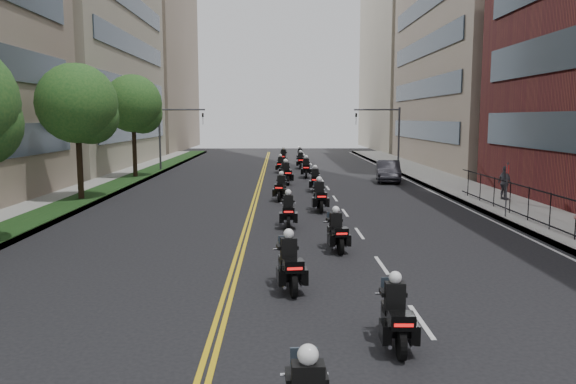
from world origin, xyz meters
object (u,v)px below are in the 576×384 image
(motorcycle_6, at_px, (281,189))
(motorcycle_9, at_px, (306,169))
(motorcycle_1, at_px, (395,317))
(motorcycle_11, at_px, (300,161))
(motorcycle_10, at_px, (280,165))
(motorcycle_7, at_px, (315,181))
(motorcycle_4, at_px, (288,212))
(motorcycle_12, at_px, (283,158))
(motorcycle_13, at_px, (300,156))
(motorcycle_5, at_px, (319,198))
(motorcycle_2, at_px, (289,266))
(motorcycle_8, at_px, (286,174))
(motorcycle_3, at_px, (336,233))
(pedestrian_c, at_px, (505,183))
(parked_sedan, at_px, (388,171))

(motorcycle_6, distance_m, motorcycle_9, 12.43)
(motorcycle_1, relative_size, motorcycle_11, 0.90)
(motorcycle_1, bearing_deg, motorcycle_10, 94.98)
(motorcycle_1, relative_size, motorcycle_7, 0.92)
(motorcycle_1, distance_m, motorcycle_4, 12.97)
(motorcycle_12, xyz_separation_m, motorcycle_13, (1.83, 4.11, -0.06))
(motorcycle_5, bearing_deg, motorcycle_9, 86.99)
(motorcycle_2, xyz_separation_m, motorcycle_10, (-0.15, 33.27, -0.03))
(motorcycle_8, distance_m, motorcycle_11, 12.56)
(motorcycle_1, height_order, motorcycle_2, motorcycle_2)
(motorcycle_11, distance_m, motorcycle_13, 8.32)
(motorcycle_4, height_order, motorcycle_8, motorcycle_8)
(motorcycle_3, relative_size, pedestrian_c, 1.13)
(motorcycle_8, distance_m, motorcycle_12, 16.67)
(motorcycle_4, xyz_separation_m, motorcycle_10, (-0.27, 24.34, -0.01))
(motorcycle_7, relative_size, pedestrian_c, 1.21)
(motorcycle_3, distance_m, parked_sedan, 22.55)
(motorcycle_4, bearing_deg, motorcycle_9, 85.29)
(motorcycle_5, distance_m, motorcycle_8, 11.70)
(motorcycle_1, distance_m, motorcycle_10, 37.23)
(motorcycle_3, relative_size, motorcycle_12, 0.87)
(motorcycle_4, height_order, motorcycle_6, motorcycle_6)
(motorcycle_1, bearing_deg, motorcycle_13, 91.62)
(motorcycle_9, height_order, motorcycle_13, motorcycle_9)
(motorcycle_9, distance_m, motorcycle_12, 12.35)
(pedestrian_c, bearing_deg, motorcycle_5, 92.01)
(motorcycle_3, distance_m, pedestrian_c, 15.48)
(motorcycle_2, bearing_deg, motorcycle_10, 82.55)
(motorcycle_10, bearing_deg, parked_sedan, -37.05)
(motorcycle_8, height_order, motorcycle_10, motorcycle_8)
(motorcycle_5, relative_size, motorcycle_9, 0.99)
(motorcycle_9, height_order, motorcycle_12, motorcycle_12)
(motorcycle_8, bearing_deg, motorcycle_3, -93.61)
(motorcycle_2, height_order, motorcycle_11, motorcycle_11)
(motorcycle_1, xyz_separation_m, parked_sedan, (5.70, 30.15, 0.17))
(motorcycle_7, relative_size, motorcycle_10, 1.06)
(motorcycle_3, bearing_deg, motorcycle_11, 83.53)
(motorcycle_7, bearing_deg, motorcycle_10, 102.36)
(motorcycle_5, relative_size, motorcycle_7, 1.04)
(motorcycle_8, bearing_deg, motorcycle_6, -100.76)
(motorcycle_5, relative_size, parked_sedan, 0.50)
(motorcycle_7, distance_m, parked_sedan, 7.94)
(motorcycle_2, relative_size, motorcycle_11, 0.97)
(motorcycle_1, distance_m, motorcycle_7, 24.68)
(motorcycle_7, xyz_separation_m, motorcycle_9, (-0.18, 8.30, 0.03))
(motorcycle_1, bearing_deg, motorcycle_5, 92.67)
(motorcycle_3, xyz_separation_m, motorcycle_4, (-1.63, 4.39, 0.02))
(motorcycle_10, height_order, motorcycle_13, motorcycle_13)
(motorcycle_7, height_order, motorcycle_10, motorcycle_7)
(parked_sedan, bearing_deg, motorcycle_4, -106.05)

